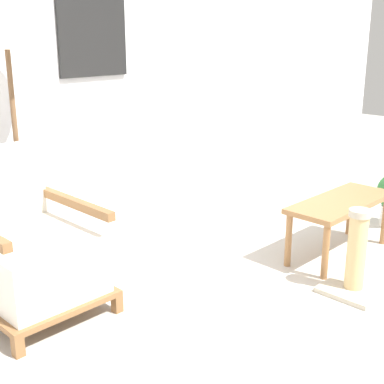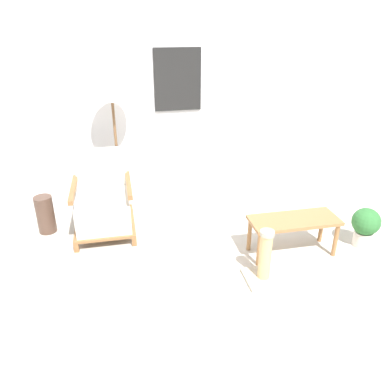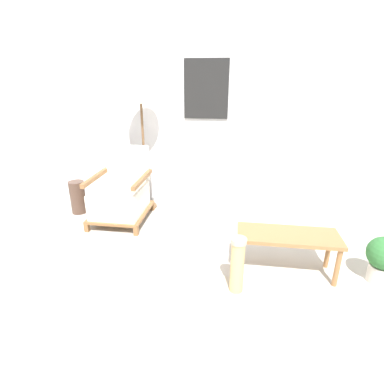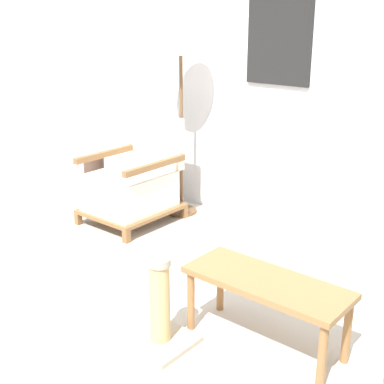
% 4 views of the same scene
% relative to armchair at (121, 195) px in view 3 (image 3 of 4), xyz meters
% --- Properties ---
extents(ground_plane, '(14.00, 14.00, 0.00)m').
position_rel_armchair_xyz_m(ground_plane, '(1.06, -1.48, -0.32)').
color(ground_plane, '#B7B2A8').
extents(wall_back, '(8.00, 0.09, 2.70)m').
position_rel_armchair_xyz_m(wall_back, '(1.06, 0.71, 1.03)').
color(wall_back, silver).
rests_on(wall_back, ground_plane).
extents(armchair, '(0.65, 0.75, 0.88)m').
position_rel_armchair_xyz_m(armchair, '(0.00, 0.00, 0.00)').
color(armchair, brown).
rests_on(armchair, ground_plane).
extents(floor_lamp, '(0.43, 0.43, 1.68)m').
position_rel_armchair_xyz_m(floor_lamp, '(0.20, 0.41, 1.14)').
color(floor_lamp, brown).
rests_on(floor_lamp, ground_plane).
extents(coffee_table, '(0.89, 0.36, 0.40)m').
position_rel_armchair_xyz_m(coffee_table, '(1.88, -0.84, 0.02)').
color(coffee_table, olive).
rests_on(coffee_table, ground_plane).
extents(vase, '(0.20, 0.20, 0.43)m').
position_rel_armchair_xyz_m(vase, '(-0.65, 0.11, -0.11)').
color(vase, '#473328').
rests_on(vase, ground_plane).
extents(potted_plant, '(0.29, 0.29, 0.43)m').
position_rel_armchair_xyz_m(potted_plant, '(2.68, -0.87, -0.07)').
color(potted_plant, beige).
rests_on(potted_plant, ground_plane).
extents(scratching_post, '(0.34, 0.34, 0.52)m').
position_rel_armchair_xyz_m(scratching_post, '(1.44, -1.20, -0.13)').
color(scratching_post, '#B2A893').
rests_on(scratching_post, ground_plane).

